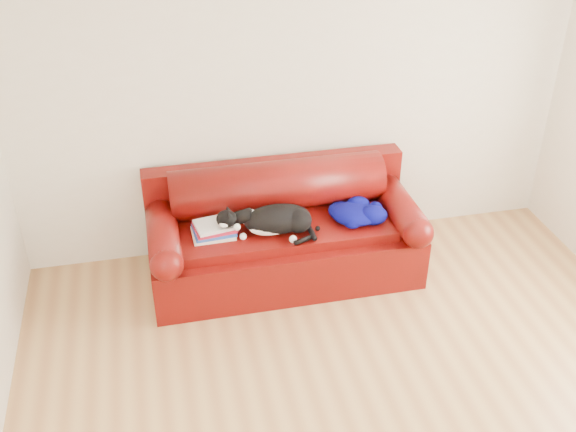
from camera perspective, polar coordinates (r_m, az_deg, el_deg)
name	(u,v)px	position (r m, az deg, el deg)	size (l,w,h in m)	color
ground	(368,406)	(4.50, 6.75, -15.65)	(4.50, 4.50, 0.00)	#94643B
room_shell	(410,172)	(3.52, 10.27, 3.65)	(4.52, 4.02, 2.61)	beige
sofa_base	(284,249)	(5.38, -0.33, -2.83)	(2.10, 0.90, 0.50)	#3C0A02
sofa_back	(278,201)	(5.41, -0.89, 1.25)	(2.10, 1.01, 0.88)	#3C0A02
book_stack	(214,229)	(5.08, -6.27, -1.12)	(0.33, 0.27, 0.10)	beige
cat	(276,220)	(5.06, -1.03, -0.35)	(0.69, 0.47, 0.27)	black
blanket	(357,212)	(5.26, 5.84, 0.32)	(0.46, 0.41, 0.14)	#02033F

